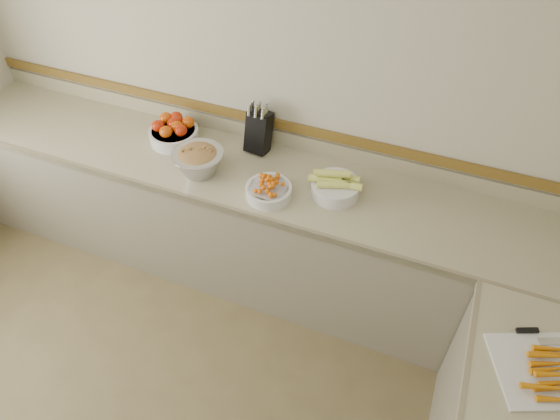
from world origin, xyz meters
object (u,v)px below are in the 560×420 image
at_px(cherry_tomato_bowl, 269,190).
at_px(rhubarb_bowl, 198,160).
at_px(knife_block, 259,131).
at_px(tomato_bowl, 174,131).
at_px(corn_bowl, 335,186).
at_px(cutting_board, 550,370).

bearing_deg(cherry_tomato_bowl, rhubarb_bowl, 174.81).
relative_size(knife_block, tomato_bowl, 1.07).
xyz_separation_m(knife_block, tomato_bowl, (-0.52, -0.11, -0.07)).
distance_m(cherry_tomato_bowl, corn_bowl, 0.37).
bearing_deg(cutting_board, knife_block, 151.13).
relative_size(corn_bowl, rhubarb_bowl, 1.01).
relative_size(corn_bowl, cutting_board, 0.57).
bearing_deg(cherry_tomato_bowl, tomato_bowl, 160.84).
height_order(knife_block, corn_bowl, knife_block).
relative_size(cherry_tomato_bowl, cutting_board, 0.49).
bearing_deg(corn_bowl, tomato_bowl, 174.39).
bearing_deg(knife_block, tomato_bowl, -167.72).
xyz_separation_m(tomato_bowl, corn_bowl, (1.08, -0.11, -0.01)).
height_order(tomato_bowl, rhubarb_bowl, rhubarb_bowl).
bearing_deg(cherry_tomato_bowl, knife_block, 120.50).
distance_m(knife_block, cherry_tomato_bowl, 0.44).
bearing_deg(cherry_tomato_bowl, corn_bowl, 24.64).
bearing_deg(corn_bowl, knife_block, 158.30).
height_order(rhubarb_bowl, cutting_board, rhubarb_bowl).
xyz_separation_m(cherry_tomato_bowl, corn_bowl, (0.33, 0.15, 0.01)).
bearing_deg(rhubarb_bowl, knife_block, 54.99).
distance_m(tomato_bowl, cutting_board, 2.34).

